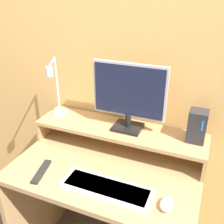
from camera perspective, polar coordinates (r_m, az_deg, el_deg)
name	(u,v)px	position (r m, az deg, el deg)	size (l,w,h in m)	color
wall_back	(130,66)	(1.57, 4.04, 9.95)	(6.00, 0.05, 2.50)	#E5AD60
desk	(107,199)	(1.65, -1.10, -18.35)	(1.02, 0.66, 0.78)	tan
monitor_shelf	(119,131)	(1.57, 1.64, -4.15)	(1.02, 0.26, 0.14)	tan
monitor	(129,95)	(1.46, 3.69, 3.70)	(0.42, 0.14, 0.40)	black
desk_lamp	(56,92)	(1.63, -12.13, 4.37)	(0.14, 0.24, 0.38)	silver
router_dock	(197,126)	(1.46, 18.04, -2.95)	(0.10, 0.09, 0.18)	#28282D
keyboard	(106,188)	(1.34, -1.22, -16.20)	(0.46, 0.15, 0.02)	white
mouse	(167,204)	(1.28, 11.80, -19.02)	(0.06, 0.09, 0.04)	silver
remote_control	(42,171)	(1.48, -15.09, -12.38)	(0.08, 0.19, 0.02)	black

